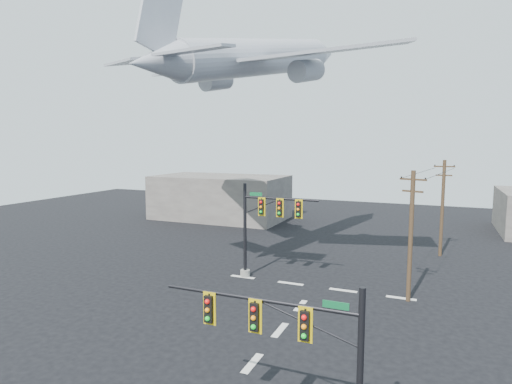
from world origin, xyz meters
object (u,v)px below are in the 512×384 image
at_px(signal_mast_near, 304,359).
at_px(signal_mast_far, 262,226).
at_px(utility_pole_b, 442,206).
at_px(utility_pole_a, 411,234).
at_px(airliner, 259,58).

relative_size(signal_mast_near, signal_mast_far, 0.98).
xyz_separation_m(signal_mast_far, utility_pole_b, (12.95, 12.90, 0.54)).
bearing_deg(signal_mast_far, utility_pole_b, 44.90).
bearing_deg(utility_pole_b, utility_pole_a, -97.67).
xyz_separation_m(utility_pole_a, airliner, (-12.54, 3.89, 12.93)).
bearing_deg(utility_pole_a, airliner, -179.26).
distance_m(utility_pole_a, airliner, 18.43).
xyz_separation_m(utility_pole_a, utility_pole_b, (2.07, 13.40, 0.12)).
bearing_deg(airliner, utility_pole_b, -43.45).
height_order(signal_mast_far, utility_pole_a, utility_pole_a).
height_order(signal_mast_near, airliner, airliner).
relative_size(signal_mast_near, airliner, 0.28).
bearing_deg(utility_pole_a, signal_mast_near, -80.21).
bearing_deg(airliner, utility_pole_a, -93.74).
xyz_separation_m(signal_mast_near, signal_mast_far, (-8.47, 17.26, 0.62)).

